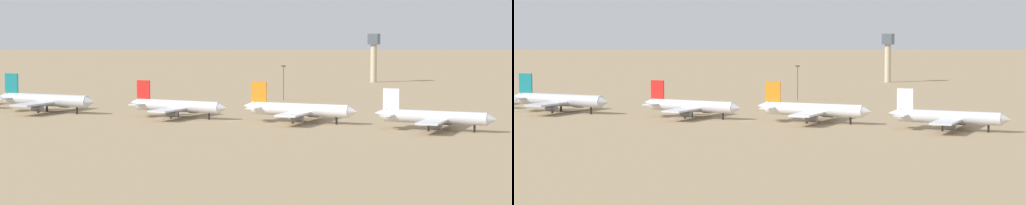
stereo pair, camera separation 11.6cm
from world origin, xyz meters
TOP-DOWN VIEW (x-y plane):
  - ground at (0.00, 0.00)m, footprint 4000.00×4000.00m
  - ridge_west at (-126.09, 1093.46)m, footprint 394.47×297.06m
  - parked_jet_teal_2 at (-71.71, -2.01)m, footprint 40.55×33.91m
  - parked_jet_red_3 at (-20.36, 0.16)m, footprint 36.96×31.02m
  - parked_jet_orange_4 at (22.02, 2.81)m, footprint 38.54×32.28m
  - parked_jet_white_5 at (66.47, -1.05)m, footprint 36.72×30.72m
  - control_tower at (-12.96, 197.55)m, footprint 5.20×5.20m
  - light_pole_west at (-13.98, 78.10)m, footprint 1.80×0.50m

SIDE VIEW (x-z plane):
  - ground at x=0.00m, z-range 0.00..0.00m
  - parked_jet_white_5 at x=66.47m, z-range -2.10..10.07m
  - parked_jet_red_3 at x=-20.36m, z-range -2.11..10.12m
  - parked_jet_orange_4 at x=22.02m, z-range -2.20..10.56m
  - parked_jet_teal_2 at x=-71.71m, z-range -2.31..11.12m
  - light_pole_west at x=-13.98m, z-range 1.18..15.26m
  - control_tower at x=-12.96m, z-range 2.57..27.37m
  - ridge_west at x=-126.09m, z-range 0.00..60.32m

